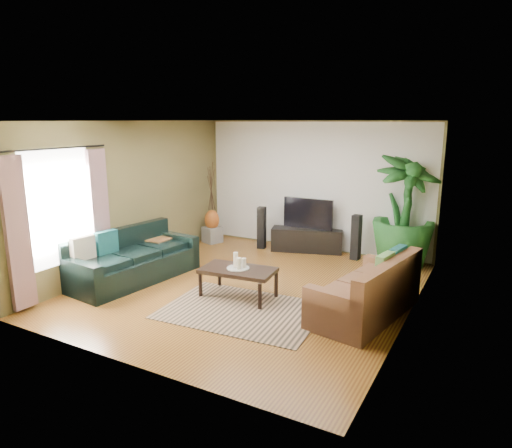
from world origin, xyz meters
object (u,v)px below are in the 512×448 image
Objects in this scene: coffee_table at (238,283)px; vase at (212,220)px; sofa_left at (133,256)px; television at (308,214)px; potted_plant at (404,210)px; pedestal at (212,235)px; side_table at (158,251)px; sofa_right at (365,286)px; speaker_right at (356,237)px; tv_stand at (307,240)px; speaker_left at (262,228)px.

vase is (-2.19, 2.52, 0.28)m from coffee_table.
sofa_left is 2.12× the size of television.
potted_plant is 5.98× the size of pedestal.
potted_plant is 3.93× the size of side_table.
sofa_left is at bearing -141.52° from potted_plant.
sofa_left is 2.01× the size of coffee_table.
vase is at bearing -174.52° from potted_plant.
sofa_right is at bearing -28.45° from vase.
sofa_right is at bearing -63.86° from speaker_right.
sofa_right is 3.26m from tv_stand.
coffee_table is at bearing -48.96° from vase.
coffee_table is (-1.92, -0.29, -0.19)m from sofa_right.
coffee_table is 1.06× the size of television.
television reaches higher than tv_stand.
coffee_table is at bearing -70.93° from sofa_right.
potted_plant is at bearing 50.87° from coffee_table.
coffee_table is 2.97m from television.
potted_plant is (1.93, 0.02, 0.82)m from tv_stand.
speaker_left is 1.00× the size of speaker_right.
speaker_right is (1.07, -0.07, 0.20)m from tv_stand.
speaker_left is at bearing -118.40° from sofa_right.
sofa_right reaches higher than coffee_table.
side_table is at bearing -132.29° from speaker_left.
pedestal is at bearing 90.74° from side_table.
potted_plant is at bearing -45.16° from sofa_left.
sofa_left is 2.54× the size of speaker_right.
sofa_right is at bearing -89.37° from potted_plant.
coffee_table is 2.82m from speaker_left.
potted_plant is 4.14m from vase.
television is at bearing -179.96° from potted_plant.
speaker_right is 0.42× the size of potted_plant.
television is 1.99× the size of side_table.
speaker_left is (-0.95, -0.25, 0.21)m from tv_stand.
speaker_right is at bearing 63.80° from coffee_table.
sofa_left is at bearing -121.42° from speaker_left.
tv_stand is 2.18m from pedestal.
side_table is (-4.09, 0.35, -0.16)m from sofa_right.
speaker_left is 2.96m from potted_plant.
speaker_left is at bearing -163.98° from television.
sofa_right is 1.70× the size of coffee_table.
television is 1.19× the size of speaker_left.
sofa_right reaches higher than side_table.
sofa_right is 0.91× the size of potted_plant.
speaker_right reaches higher than vase.
sofa_right is at bearing -4.88° from side_table.
tv_stand is at bearing -90.00° from television.
vase is at bearing 173.86° from speaker_left.
speaker_right is 3.87m from side_table.
potted_plant is (1.89, 2.91, 0.83)m from coffee_table.
sofa_right reaches higher than tv_stand.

